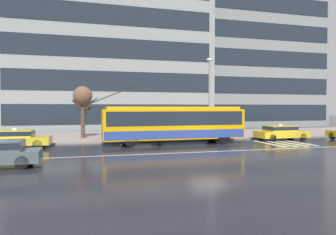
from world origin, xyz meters
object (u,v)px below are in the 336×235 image
at_px(bus_shelter, 141,117).
at_px(street_lamp, 209,91).
at_px(pedestrian_at_shelter, 158,120).
at_px(street_tree_bare, 83,98).
at_px(trolleybus, 174,123).
at_px(taxi_queued_behind_bus, 16,138).
at_px(taxi_ahead_of_bus, 281,132).
at_px(pedestrian_approaching_curb, 127,120).

xyz_separation_m(bus_shelter, street_lamp, (6.11, -0.90, 2.32)).
relative_size(pedestrian_at_shelter, street_tree_bare, 0.43).
relative_size(trolleybus, street_lamp, 1.73).
height_order(trolleybus, street_tree_bare, trolleybus).
bearing_deg(taxi_queued_behind_bus, trolleybus, -1.09).
height_order(taxi_queued_behind_bus, pedestrian_at_shelter, pedestrian_at_shelter).
bearing_deg(taxi_queued_behind_bus, taxi_ahead_of_bus, 0.08).
height_order(bus_shelter, pedestrian_approaching_curb, bus_shelter).
height_order(trolleybus, street_lamp, street_lamp).
xyz_separation_m(pedestrian_at_shelter, street_tree_bare, (-6.37, 2.04, 1.95)).
xyz_separation_m(trolleybus, pedestrian_at_shelter, (-0.62, 2.89, 0.15)).
height_order(taxi_ahead_of_bus, street_tree_bare, street_tree_bare).
xyz_separation_m(taxi_ahead_of_bus, pedestrian_approaching_curb, (-13.01, 4.00, 1.05)).
bearing_deg(trolleybus, pedestrian_at_shelter, 102.16).
xyz_separation_m(taxi_ahead_of_bus, bus_shelter, (-11.88, 3.30, 1.31)).
relative_size(pedestrian_approaching_curb, street_tree_bare, 0.43).
distance_m(trolleybus, street_lamp, 5.58).
distance_m(pedestrian_at_shelter, street_tree_bare, 6.96).
relative_size(bus_shelter, pedestrian_at_shelter, 1.84).
distance_m(pedestrian_approaching_curb, street_tree_bare, 4.36).
bearing_deg(street_tree_bare, pedestrian_approaching_curb, -10.20).
bearing_deg(trolleybus, taxi_queued_behind_bus, 178.91).
height_order(pedestrian_approaching_curb, street_tree_bare, street_tree_bare).
relative_size(bus_shelter, street_lamp, 0.51).
bearing_deg(pedestrian_approaching_curb, taxi_ahead_of_bus, -17.09).
xyz_separation_m(bus_shelter, pedestrian_approaching_curb, (-1.12, 0.70, -0.26)).
distance_m(trolleybus, taxi_queued_behind_bus, 11.38).
bearing_deg(trolleybus, street_lamp, 32.96).
xyz_separation_m(bus_shelter, pedestrian_at_shelter, (1.41, -0.65, -0.25)).
bearing_deg(taxi_ahead_of_bus, trolleybus, -178.57).
distance_m(taxi_queued_behind_bus, pedestrian_at_shelter, 11.09).
bearing_deg(pedestrian_at_shelter, bus_shelter, 155.22).
height_order(pedestrian_approaching_curb, street_lamp, street_lamp).
bearing_deg(taxi_ahead_of_bus, street_tree_bare, 164.44).
height_order(trolleybus, pedestrian_approaching_curb, trolleybus).
height_order(taxi_ahead_of_bus, pedestrian_at_shelter, pedestrian_at_shelter).
height_order(taxi_queued_behind_bus, street_lamp, street_lamp).
height_order(trolleybus, bus_shelter, trolleybus).
height_order(bus_shelter, street_tree_bare, street_tree_bare).
relative_size(taxi_queued_behind_bus, pedestrian_approaching_curb, 2.25).
xyz_separation_m(trolleybus, bus_shelter, (-2.03, 3.54, 0.41)).
relative_size(taxi_ahead_of_bus, street_tree_bare, 1.02).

